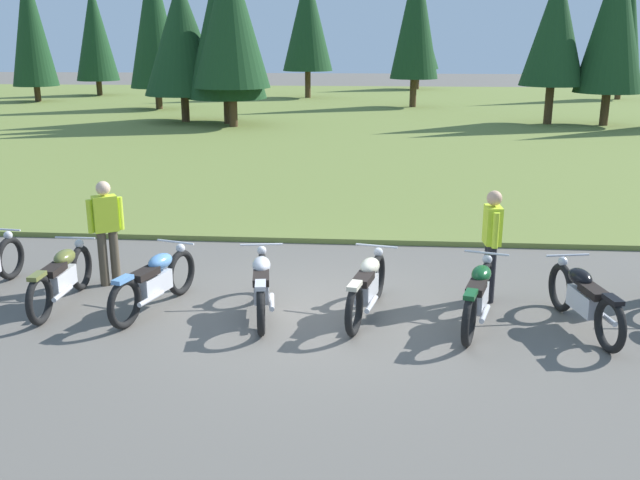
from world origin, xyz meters
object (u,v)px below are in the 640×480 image
Objects in this scene: motorcycle_olive at (62,277)px; motorcycle_black at (584,298)px; motorcycle_british_green at (478,295)px; rider_with_back_turned at (492,239)px; rider_in_hivis_vest at (106,227)px; motorcycle_cream at (367,286)px; motorcycle_silver at (262,285)px; motorcycle_sky_blue at (155,281)px.

motorcycle_black is (7.33, -0.29, 0.00)m from motorcycle_olive.
motorcycle_olive is 5.95m from motorcycle_british_green.
motorcycle_british_green is at bearing -106.32° from rider_with_back_turned.
motorcycle_cream is at bearing -13.59° from rider_in_hivis_vest.
motorcycle_cream and motorcycle_black have the same top height.
motorcycle_british_green and motorcycle_black have the same top height.
motorcycle_black is at bearing -42.61° from rider_with_back_turned.
rider_with_back_turned reaches higher than motorcycle_silver.
motorcycle_cream is 4.23m from rider_in_hivis_vest.
motorcycle_british_green is 5.74m from rider_in_hivis_vest.
rider_with_back_turned reaches higher than motorcycle_black.
rider_in_hivis_vest is at bearing 136.21° from motorcycle_sky_blue.
motorcycle_black is 1.25× the size of rider_in_hivis_vest.
motorcycle_olive is 1.00× the size of motorcycle_silver.
motorcycle_cream is (1.48, 0.07, 0.00)m from motorcycle_silver.
rider_in_hivis_vest reaches higher than motorcycle_sky_blue.
motorcycle_cream is (3.03, 0.02, 0.00)m from motorcycle_sky_blue.
motorcycle_silver is 2.99m from motorcycle_british_green.
rider_in_hivis_vest is at bearing 177.87° from rider_with_back_turned.
motorcycle_sky_blue is at bearing 178.33° from motorcycle_silver.
motorcycle_silver is 1.01× the size of motorcycle_cream.
motorcycle_silver is 2.86m from rider_in_hivis_vest.
motorcycle_black is 1.58m from rider_with_back_turned.
motorcycle_sky_blue is at bearing -170.68° from rider_with_back_turned.
motorcycle_british_green is 1.39m from motorcycle_black.
motorcycle_black is at bearing -4.80° from motorcycle_cream.
rider_in_hivis_vest is (-1.05, 1.01, 0.51)m from motorcycle_sky_blue.
motorcycle_sky_blue and motorcycle_british_green have the same top height.
motorcycle_cream is 1.24× the size of rider_in_hivis_vest.
motorcycle_british_green is 1.22× the size of rider_with_back_turned.
rider_with_back_turned is (1.80, 0.77, 0.51)m from motorcycle_cream.
rider_with_back_turned is (0.29, 0.99, 0.51)m from motorcycle_british_green.
rider_with_back_turned is at bearing 6.58° from motorcycle_olive.
motorcycle_black is at bearing -9.99° from rider_in_hivis_vest.
motorcycle_olive is at bearing -110.78° from rider_in_hivis_vest.
motorcycle_olive is at bearing 179.38° from motorcycle_cream.
rider_in_hivis_vest is (-6.97, 1.23, 0.51)m from motorcycle_black.
motorcycle_silver is 1.01× the size of motorcycle_black.
motorcycle_silver is 1.48m from motorcycle_cream.
motorcycle_sky_blue is at bearing 177.55° from motorcycle_british_green.
rider_in_hivis_vest is (-2.60, 1.06, 0.51)m from motorcycle_silver.
rider_in_hivis_vest is (-5.59, 1.20, 0.51)m from motorcycle_british_green.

